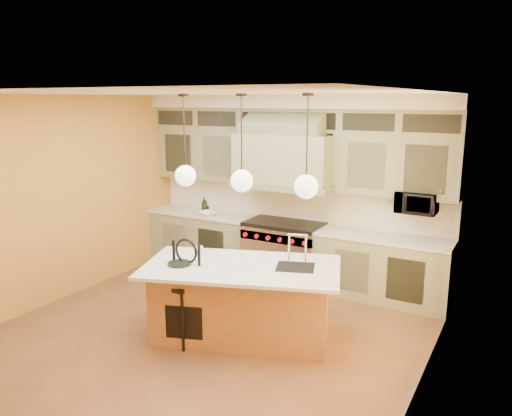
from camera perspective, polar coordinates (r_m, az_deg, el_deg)
The scene contains 18 objects.
floor at distance 6.36m, azimuth -5.60°, elevation -14.18°, with size 5.00×5.00×0.00m, color brown.
ceiling at distance 5.70m, azimuth -6.22°, elevation 12.93°, with size 5.00×5.00×0.00m, color white.
wall_back at distance 7.99m, azimuth 4.45°, elevation 2.32°, with size 5.00×5.00×0.00m, color #BF8534.
wall_front at distance 4.17m, azimuth -26.24°, elevation -8.37°, with size 5.00×5.00×0.00m, color #BF8534.
wall_left at distance 7.55m, azimuth -21.62°, elevation 0.90°, with size 5.00×5.00×0.00m, color #BF8534.
wall_right at distance 4.91m, azimuth 18.82°, elevation -4.69°, with size 5.00×5.00×0.00m, color #BF8534.
back_cabinetry at distance 7.76m, azimuth 3.62°, elevation 1.88°, with size 5.00×0.77×2.90m.
range at distance 7.91m, azimuth 3.24°, elevation -4.97°, with size 1.20×0.74×0.96m.
kitchen_island at distance 6.10m, azimuth -1.51°, elevation -10.43°, with size 2.57×1.91×1.35m.
counter_stool at distance 5.99m, azimuth -8.71°, elevation -8.65°, with size 0.44×0.44×1.23m.
microwave at distance 7.16m, azimuth 17.88°, elevation 0.59°, with size 0.54×0.37×0.30m, color black.
oil_bottle_a at distance 8.52m, azimuth -5.91°, elevation 0.38°, with size 0.11×0.11×0.28m, color black.
oil_bottle_b at distance 8.51m, azimuth -5.74°, elevation 0.01°, with size 0.08×0.08×0.17m, color black.
fruit_bowl at distance 8.32m, azimuth -5.57°, elevation -0.65°, with size 0.29×0.29×0.07m, color white.
cup at distance 6.36m, azimuth -6.53°, elevation -4.78°, with size 0.11×0.11×0.10m, color white.
pendant_left at distance 6.15m, azimuth -8.07°, elevation 3.94°, with size 0.26×0.26×1.11m.
pendant_center at distance 5.70m, azimuth -1.64°, elevation 3.41°, with size 0.26×0.26×1.11m.
pendant_right at distance 5.34m, azimuth 5.76°, elevation 2.75°, with size 0.26×0.26×1.11m.
Camera 1 is at (3.29, -4.65, 2.83)m, focal length 35.00 mm.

